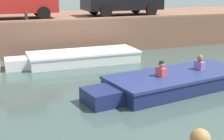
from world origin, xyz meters
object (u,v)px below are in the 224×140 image
(motorboat_passing, at_px, (173,82))
(mooring_bollard_mid, at_px, (26,16))
(car_left_inner_red, at_px, (16,1))
(boat_moored_central_white, at_px, (79,58))

(motorboat_passing, relative_size, mooring_bollard_mid, 12.65)
(motorboat_passing, bearing_deg, car_left_inner_red, 117.91)
(boat_moored_central_white, relative_size, car_left_inner_red, 1.41)
(mooring_bollard_mid, bearing_deg, motorboat_passing, -58.75)
(boat_moored_central_white, height_order, car_left_inner_red, car_left_inner_red)
(boat_moored_central_white, distance_m, motorboat_passing, 4.73)
(motorboat_passing, bearing_deg, mooring_bollard_mid, 121.25)
(motorboat_passing, height_order, mooring_bollard_mid, mooring_bollard_mid)
(motorboat_passing, distance_m, mooring_bollard_mid, 7.40)
(motorboat_passing, xyz_separation_m, car_left_inner_red, (-4.05, 7.64, 2.20))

